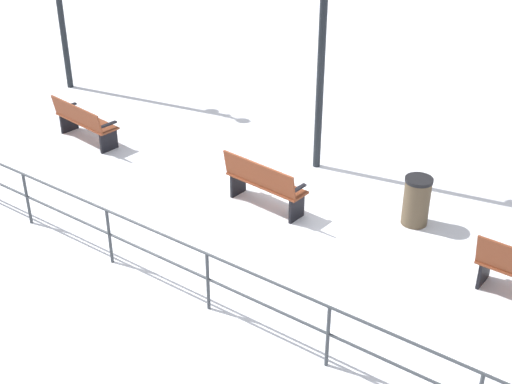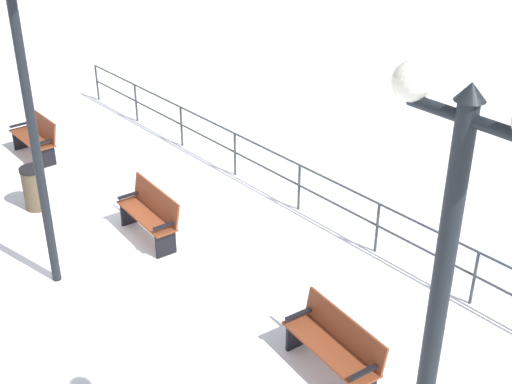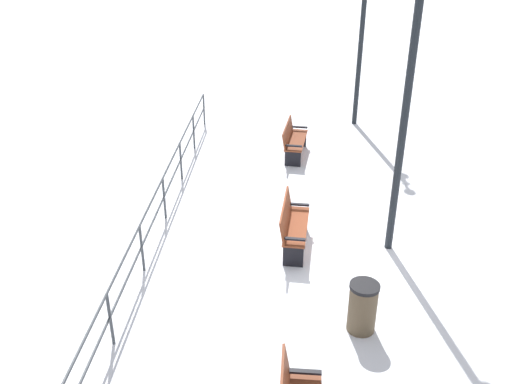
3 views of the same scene
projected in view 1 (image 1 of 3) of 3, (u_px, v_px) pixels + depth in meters
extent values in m
plane|color=white|center=(265.00, 207.00, 12.83)|extent=(80.00, 80.00, 0.00)
cube|color=black|center=(484.00, 270.00, 10.79)|extent=(0.42, 0.06, 0.46)
cube|color=black|center=(489.00, 250.00, 10.63)|extent=(0.42, 0.08, 0.04)
cube|color=brown|center=(267.00, 183.00, 12.61)|extent=(0.55, 1.57, 0.04)
cube|color=brown|center=(259.00, 175.00, 12.35)|extent=(0.24, 1.55, 0.47)
cube|color=black|center=(297.00, 207.00, 12.35)|extent=(0.38, 0.08, 0.48)
cube|color=black|center=(238.00, 183.00, 13.11)|extent=(0.38, 0.08, 0.48)
cube|color=black|center=(298.00, 189.00, 12.19)|extent=(0.39, 0.10, 0.04)
cube|color=black|center=(239.00, 165.00, 12.94)|extent=(0.39, 0.10, 0.04)
cube|color=brown|center=(87.00, 121.00, 14.96)|extent=(0.65, 1.63, 0.04)
cube|color=brown|center=(76.00, 114.00, 14.70)|extent=(0.29, 1.59, 0.41)
cube|color=black|center=(109.00, 140.00, 14.66)|extent=(0.42, 0.10, 0.45)
cube|color=black|center=(69.00, 121.00, 15.48)|extent=(0.42, 0.10, 0.45)
cube|color=black|center=(108.00, 125.00, 14.50)|extent=(0.42, 0.12, 0.04)
cube|color=black|center=(68.00, 106.00, 15.32)|extent=(0.42, 0.12, 0.04)
cylinder|color=black|center=(322.00, 41.00, 12.93)|extent=(0.14, 0.14, 5.04)
cylinder|color=#383D42|center=(328.00, 337.00, 9.14)|extent=(0.05, 0.05, 0.95)
cylinder|color=#383D42|center=(208.00, 282.00, 10.14)|extent=(0.05, 0.05, 0.95)
cylinder|color=#383D42|center=(109.00, 237.00, 11.14)|extent=(0.05, 0.05, 0.95)
cylinder|color=#383D42|center=(27.00, 199.00, 12.14)|extent=(0.05, 0.05, 0.95)
cylinder|color=#383D42|center=(154.00, 231.00, 10.40)|extent=(0.04, 13.70, 0.04)
cylinder|color=#383D42|center=(156.00, 255.00, 10.62)|extent=(0.04, 13.70, 0.04)
cylinder|color=brown|center=(416.00, 203.00, 12.17)|extent=(0.45, 0.45, 0.81)
cylinder|color=black|center=(419.00, 180.00, 11.95)|extent=(0.47, 0.47, 0.06)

